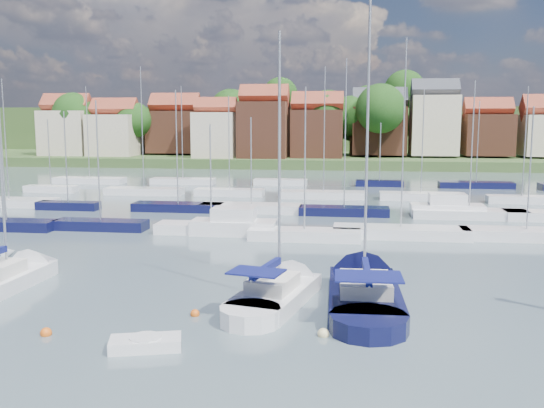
# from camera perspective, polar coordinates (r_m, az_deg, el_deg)

# --- Properties ---
(ground) EXTENTS (260.00, 260.00, 0.00)m
(ground) POSITION_cam_1_polar(r_m,az_deg,el_deg) (69.04, 4.04, 0.15)
(ground) COLOR #415058
(ground) RESTS_ON ground
(sailboat_left) EXTENTS (3.30, 10.98, 14.81)m
(sailboat_left) POSITION_cam_1_polar(r_m,az_deg,el_deg) (38.75, -22.98, -6.28)
(sailboat_left) COLOR silver
(sailboat_left) RESTS_ON ground
(sailboat_centre) EXTENTS (5.25, 11.43, 15.05)m
(sailboat_centre) POSITION_cam_1_polar(r_m,az_deg,el_deg) (32.96, 1.14, -8.11)
(sailboat_centre) COLOR silver
(sailboat_centre) RESTS_ON ground
(sailboat_navy) EXTENTS (4.06, 13.78, 18.84)m
(sailboat_navy) POSITION_cam_1_polar(r_m,az_deg,el_deg) (33.97, 8.54, -7.72)
(sailboat_navy) COLOR black
(sailboat_navy) RESTS_ON ground
(tender) EXTENTS (3.21, 2.13, 0.64)m
(tender) POSITION_cam_1_polar(r_m,az_deg,el_deg) (26.42, -11.82, -12.73)
(tender) COLOR silver
(tender) RESTS_ON ground
(buoy_b) EXTENTS (0.51, 0.51, 0.51)m
(buoy_b) POSITION_cam_1_polar(r_m,az_deg,el_deg) (29.26, -20.48, -11.50)
(buoy_b) COLOR #D85914
(buoy_b) RESTS_ON ground
(buoy_c) EXTENTS (0.45, 0.45, 0.45)m
(buoy_c) POSITION_cam_1_polar(r_m,az_deg,el_deg) (30.24, -7.26, -10.39)
(buoy_c) COLOR #D85914
(buoy_c) RESTS_ON ground
(buoy_d) EXTENTS (0.53, 0.53, 0.53)m
(buoy_d) POSITION_cam_1_polar(r_m,az_deg,el_deg) (27.47, 4.85, -12.29)
(buoy_d) COLOR beige
(buoy_d) RESTS_ON ground
(buoy_e) EXTENTS (0.50, 0.50, 0.50)m
(buoy_e) POSITION_cam_1_polar(r_m,az_deg,el_deg) (36.35, 3.41, -7.15)
(buoy_e) COLOR #D85914
(buoy_e) RESTS_ON ground
(marina_field) EXTENTS (79.62, 41.41, 15.93)m
(marina_field) POSITION_cam_1_polar(r_m,az_deg,el_deg) (64.08, 5.45, -0.10)
(marina_field) COLOR silver
(marina_field) RESTS_ON ground
(far_shore_town) EXTENTS (212.46, 90.00, 22.27)m
(far_shore_town) POSITION_cam_1_polar(r_m,az_deg,el_deg) (160.98, 7.10, 6.32)
(far_shore_town) COLOR #41572B
(far_shore_town) RESTS_ON ground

